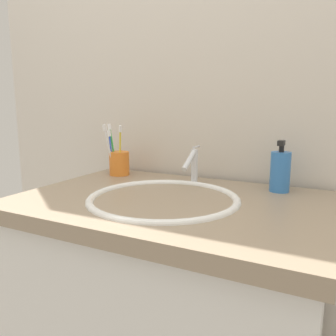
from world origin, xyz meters
TOP-DOWN VIEW (x-y plane):
  - tiled_wall_back at (0.00, 0.36)m, footprint 2.12×0.04m
  - vanity_counter at (0.00, 0.00)m, footprint 0.92×0.64m
  - sink_basin at (-0.01, -0.02)m, footprint 0.46×0.46m
  - faucet at (-0.01, 0.20)m, footprint 0.02×0.13m
  - toothbrush_cup at (-0.34, 0.22)m, footprint 0.08×0.08m
  - toothbrush_blue at (-0.37, 0.20)m, footprint 0.02×0.01m
  - toothbrush_green at (-0.37, 0.21)m, footprint 0.04×0.01m
  - toothbrush_yellow at (-0.32, 0.20)m, footprint 0.04×0.03m
  - toothbrush_white at (-0.36, 0.17)m, footprint 0.02×0.05m
  - soap_dispenser at (0.28, 0.23)m, footprint 0.06×0.06m

SIDE VIEW (x-z plane):
  - vanity_counter at x=0.00m, z-range 0.00..0.90m
  - sink_basin at x=-0.01m, z-range 0.82..0.92m
  - toothbrush_cup at x=-0.34m, z-range 0.90..0.99m
  - soap_dispenser at x=0.28m, z-range 0.88..1.05m
  - faucet at x=-0.01m, z-range 0.91..1.04m
  - toothbrush_blue at x=-0.37m, z-range 0.92..1.09m
  - toothbrush_yellow at x=-0.32m, z-range 0.92..1.11m
  - toothbrush_white at x=-0.36m, z-range 0.92..1.12m
  - toothbrush_green at x=-0.37m, z-range 0.92..1.12m
  - tiled_wall_back at x=0.00m, z-range 0.00..2.40m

